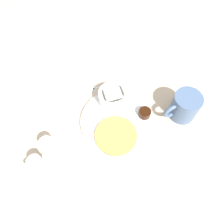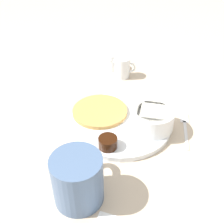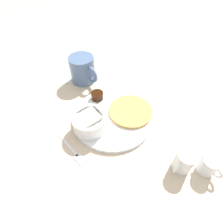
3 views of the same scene
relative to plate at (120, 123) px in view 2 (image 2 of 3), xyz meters
The scene contains 10 objects.
ground_plane 0.01m from the plate, ahead, with size 4.00×4.00×0.00m, color #C6B299.
plate is the anchor object (origin of this frame).
pancake_stack 0.06m from the plate, 89.22° to the left, with size 0.13×0.13×0.01m.
bowl 0.08m from the plate, 72.78° to the right, with size 0.10×0.10×0.05m.
syrup_cup 0.09m from the plate, 162.78° to the right, with size 0.04×0.04×0.02m.
butter_ramekin 0.09m from the plate, 81.78° to the right, with size 0.04×0.04×0.04m.
coffee_mug 0.22m from the plate, 166.34° to the right, with size 0.12×0.09×0.09m.
creamer_pitcher_near 0.23m from the plate, 31.22° to the left, with size 0.04×0.06×0.06m.
creamer_pitcher_far 0.28m from the plate, 38.00° to the left, with size 0.06×0.04×0.05m.
fork 0.15m from the plate, 57.83° to the right, with size 0.12×0.07×0.00m.
Camera 2 is at (-0.44, -0.28, 0.43)m, focal length 45.00 mm.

